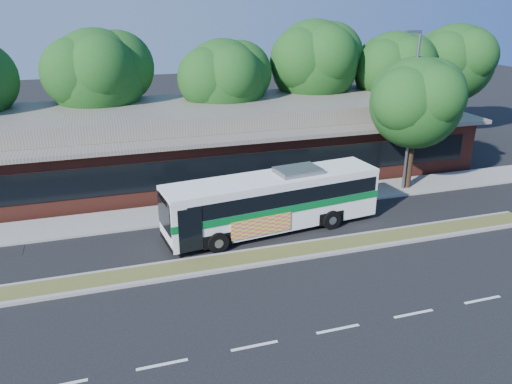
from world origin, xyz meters
TOP-DOWN VIEW (x-y plane):
  - ground at (0.00, 0.00)m, footprint 120.00×120.00m
  - median_strip at (0.00, 0.60)m, footprint 26.00×1.10m
  - sidewalk at (0.00, 6.40)m, footprint 44.00×2.60m
  - plaza_building at (0.00, 12.99)m, footprint 33.20×11.20m
  - lamp_post at (9.56, 6.00)m, footprint 0.93×0.18m
  - tree_bg_b at (-6.57, 16.14)m, footprint 6.69×6.00m
  - tree_bg_c at (1.40, 15.13)m, footprint 6.24×5.60m
  - tree_bg_d at (8.45, 16.15)m, footprint 6.91×6.20m
  - tree_bg_e at (14.42, 15.14)m, footprint 6.47×5.80m
  - tree_bg_f at (20.43, 16.14)m, footprint 6.69×6.00m
  - transit_bus at (0.51, 3.21)m, footprint 10.87×3.62m
  - sidewalk_tree at (10.34, 6.32)m, footprint 5.73×5.14m

SIDE VIEW (x-z plane):
  - ground at x=0.00m, z-range 0.00..0.00m
  - sidewalk at x=0.00m, z-range 0.00..0.12m
  - median_strip at x=0.00m, z-range 0.00..0.15m
  - transit_bus at x=0.51m, z-range 0.17..3.17m
  - plaza_building at x=0.00m, z-range -0.10..4.35m
  - lamp_post at x=9.56m, z-range 0.37..9.44m
  - sidewalk_tree at x=10.34m, z-range 1.41..9.11m
  - tree_bg_c at x=1.40m, z-range 1.46..9.72m
  - tree_bg_e at x=14.42m, z-range 1.49..10.00m
  - tree_bg_f at x=20.43m, z-range 1.60..10.52m
  - tree_bg_b at x=-6.57m, z-range 1.64..10.64m
  - tree_bg_d at x=8.45m, z-range 1.73..11.10m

